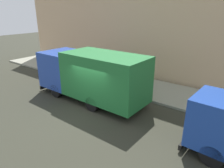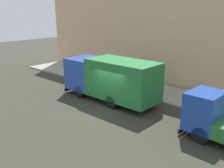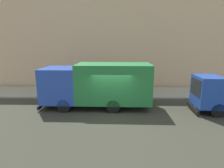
% 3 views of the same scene
% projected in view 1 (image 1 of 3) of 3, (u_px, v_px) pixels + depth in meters
% --- Properties ---
extents(ground, '(80.00, 80.00, 0.00)m').
position_uv_depth(ground, '(91.00, 110.00, 11.56)').
color(ground, '#313126').
extents(sidewalk, '(3.79, 30.00, 0.14)m').
position_uv_depth(sidewalk, '(136.00, 85.00, 15.20)').
color(sidewalk, gray).
rests_on(sidewalk, ground).
extents(building_facade, '(0.50, 30.00, 10.49)m').
position_uv_depth(building_facade, '(155.00, 12.00, 15.20)').
color(building_facade, tan).
rests_on(building_facade, ground).
extents(large_utility_truck, '(2.61, 7.51, 3.06)m').
position_uv_depth(large_utility_truck, '(91.00, 74.00, 12.42)').
color(large_utility_truck, '#2345A7').
rests_on(large_utility_truck, ground).
extents(pedestrian_walking, '(0.55, 0.55, 1.64)m').
position_uv_depth(pedestrian_walking, '(90.00, 63.00, 17.80)').
color(pedestrian_walking, '#3F3D4C').
rests_on(pedestrian_walking, sidewalk).
extents(traffic_cone_orange, '(0.47, 0.47, 0.66)m').
position_uv_depth(traffic_cone_orange, '(89.00, 75.00, 16.33)').
color(traffic_cone_orange, orange).
rests_on(traffic_cone_orange, sidewalk).
extents(street_sign_post, '(0.44, 0.08, 2.42)m').
position_uv_depth(street_sign_post, '(103.00, 66.00, 14.54)').
color(street_sign_post, '#4C5156').
rests_on(street_sign_post, sidewalk).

